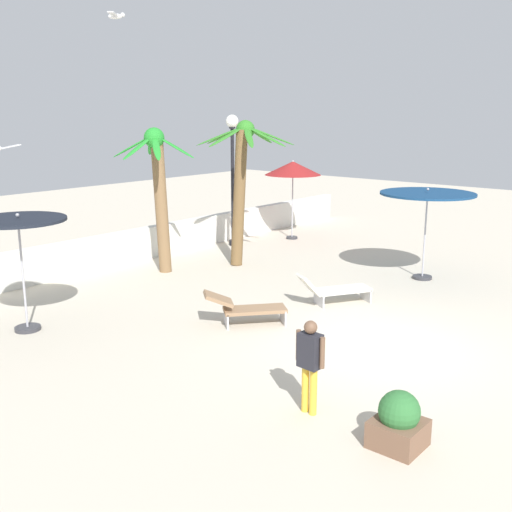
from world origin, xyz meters
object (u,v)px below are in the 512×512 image
object	(u,v)px
palm_tree_0	(159,184)
palm_tree_1	(241,173)
lounge_chair_0	(334,289)
planter	(399,422)
guest_0	(310,358)
patio_umbrella_1	(19,231)
lamp_post_1	(232,158)
patio_umbrella_2	(293,169)
lounge_chair_1	(245,308)
seagull_2	(116,16)
patio_umbrella_0	(427,199)

from	to	relation	value
palm_tree_0	palm_tree_1	bearing A→B (deg)	-24.24
lounge_chair_0	planter	bearing A→B (deg)	-138.99
guest_0	palm_tree_0	bearing A→B (deg)	62.89
palm_tree_0	planter	xyz separation A→B (m)	(-4.31, -9.98, -2.28)
patio_umbrella_1	palm_tree_1	bearing A→B (deg)	3.12
lounge_chair_0	guest_0	size ratio (longest dim) A/B	1.23
palm_tree_1	lamp_post_1	distance (m)	2.72
patio_umbrella_1	patio_umbrella_2	distance (m)	11.82
lounge_chair_0	guest_0	bearing A→B (deg)	-150.78
lamp_post_1	lounge_chair_1	size ratio (longest dim) A/B	2.60
patio_umbrella_1	lounge_chair_1	size ratio (longest dim) A/B	1.48
palm_tree_1	seagull_2	bearing A→B (deg)	-172.91
palm_tree_0	seagull_2	size ratio (longest dim) A/B	5.11
patio_umbrella_0	planter	xyz separation A→B (m)	(-8.69, -3.72, -1.93)
lounge_chair_1	palm_tree_0	bearing A→B (deg)	69.25
palm_tree_0	lounge_chair_1	world-z (taller)	palm_tree_0
patio_umbrella_1	lounge_chair_0	bearing A→B (deg)	-34.89
patio_umbrella_2	lounge_chair_0	world-z (taller)	patio_umbrella_2
patio_umbrella_0	patio_umbrella_1	xyz separation A→B (m)	(-9.58, 4.77, -0.10)
palm_tree_1	lamp_post_1	bearing A→B (deg)	48.12
palm_tree_0	lounge_chair_0	distance (m)	6.10
patio_umbrella_0	lounge_chair_0	xyz separation A→B (m)	(-3.67, 0.65, -1.93)
patio_umbrella_0	seagull_2	xyz separation A→B (m)	(-6.91, 4.57, 4.48)
planter	patio_umbrella_2	bearing A→B (deg)	42.74
patio_umbrella_0	lounge_chair_0	bearing A→B (deg)	169.99
lamp_post_1	patio_umbrella_0	bearing A→B (deg)	-88.64
patio_umbrella_1	lamp_post_1	size ratio (longest dim) A/B	0.57
patio_umbrella_0	planter	world-z (taller)	patio_umbrella_0
lamp_post_1	palm_tree_0	bearing A→B (deg)	-167.42
palm_tree_0	patio_umbrella_0	bearing A→B (deg)	-55.07
lounge_chair_1	planter	world-z (taller)	planter
guest_0	planter	distance (m)	1.65
patio_umbrella_0	palm_tree_1	size ratio (longest dim) A/B	0.59
patio_umbrella_1	planter	distance (m)	8.73
lamp_post_1	lounge_chair_0	distance (m)	7.91
patio_umbrella_1	planter	world-z (taller)	patio_umbrella_1
palm_tree_1	patio_umbrella_0	bearing A→B (deg)	-69.11
patio_umbrella_1	palm_tree_1	xyz separation A→B (m)	(7.60, 0.41, 0.64)
lounge_chair_0	guest_0	world-z (taller)	guest_0
patio_umbrella_1	seagull_2	distance (m)	5.30
patio_umbrella_2	lounge_chair_1	size ratio (longest dim) A/B	1.67
lamp_post_1	planter	size ratio (longest dim) A/B	5.40
patio_umbrella_2	palm_tree_1	size ratio (longest dim) A/B	0.66
patio_umbrella_2	palm_tree_1	xyz separation A→B (m)	(-4.12, -1.10, 0.21)
patio_umbrella_1	guest_0	bearing A→B (deg)	-82.63
palm_tree_1	lounge_chair_0	world-z (taller)	palm_tree_1
lamp_post_1	lounge_chair_0	xyz separation A→B (m)	(-3.50, -6.55, -2.73)
guest_0	patio_umbrella_1	bearing A→B (deg)	97.37
palm_tree_1	lounge_chair_1	world-z (taller)	palm_tree_1
patio_umbrella_1	lamp_post_1	world-z (taller)	lamp_post_1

